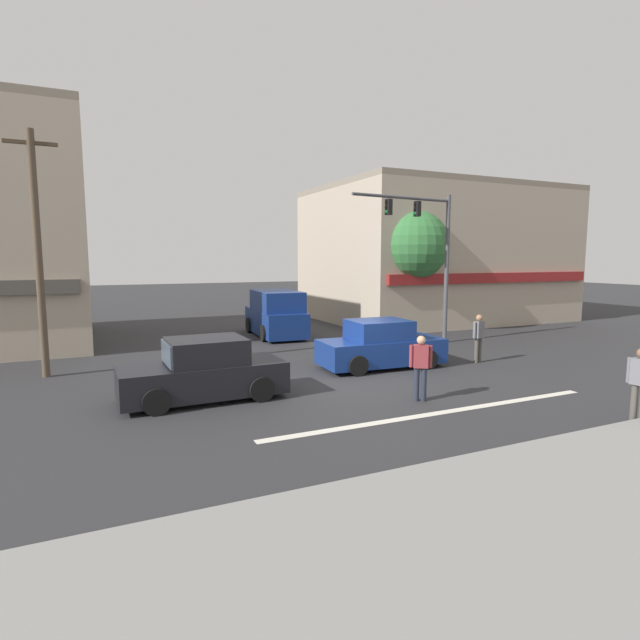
% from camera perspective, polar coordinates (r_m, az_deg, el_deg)
% --- Properties ---
extents(ground_plane, '(120.00, 120.00, 0.00)m').
position_cam_1_polar(ground_plane, '(14.98, 5.21, -6.84)').
color(ground_plane, '#2B2B2D').
extents(lane_marking_stripe, '(9.00, 0.24, 0.01)m').
position_cam_1_polar(lane_marking_stripe, '(12.19, 13.57, -10.26)').
color(lane_marking_stripe, silver).
rests_on(lane_marking_stripe, ground).
extents(building_right_corner, '(13.51, 10.18, 7.62)m').
position_cam_1_polar(building_right_corner, '(30.86, 12.86, 7.30)').
color(building_right_corner, tan).
rests_on(building_right_corner, ground).
extents(street_tree, '(3.30, 3.30, 5.85)m').
position_cam_1_polar(street_tree, '(24.45, 10.73, 8.32)').
color(street_tree, '#4C3823').
rests_on(street_tree, ground).
extents(utility_pole_near_left, '(1.40, 0.22, 7.30)m').
position_cam_1_polar(utility_pole_near_left, '(17.05, -29.54, 6.84)').
color(utility_pole_near_left, brown).
rests_on(utility_pole_near_left, ground).
extents(traffic_light_mast, '(4.88, 0.59, 6.20)m').
position_cam_1_polar(traffic_light_mast, '(21.15, 12.43, 8.49)').
color(traffic_light_mast, '#47474C').
rests_on(traffic_light_mast, ground).
extents(sedan_approaching_near, '(4.17, 2.02, 1.58)m').
position_cam_1_polar(sedan_approaching_near, '(16.61, 6.96, -2.97)').
color(sedan_approaching_near, navy).
rests_on(sedan_approaching_near, ground).
extents(sedan_waiting_far, '(4.13, 1.94, 1.58)m').
position_cam_1_polar(sedan_waiting_far, '(13.10, -13.15, -5.83)').
color(sedan_waiting_far, black).
rests_on(sedan_waiting_far, ground).
extents(van_crossing_leftbound, '(2.29, 4.72, 2.11)m').
position_cam_1_polar(van_crossing_leftbound, '(23.14, -5.08, 0.63)').
color(van_crossing_leftbound, navy).
rests_on(van_crossing_leftbound, ground).
extents(pedestrian_mid_crossing, '(0.50, 0.38, 1.67)m').
position_cam_1_polar(pedestrian_mid_crossing, '(12.83, 11.43, -4.96)').
color(pedestrian_mid_crossing, '#232838').
rests_on(pedestrian_mid_crossing, ground).
extents(pedestrian_far_side, '(0.56, 0.30, 1.67)m').
position_cam_1_polar(pedestrian_far_side, '(18.05, 17.67, -1.68)').
color(pedestrian_far_side, '#4C4742').
rests_on(pedestrian_far_side, ground).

